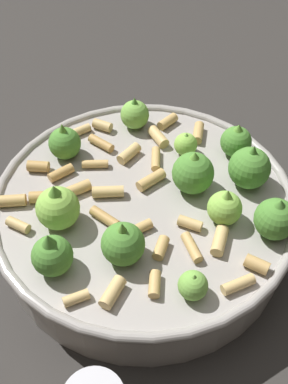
% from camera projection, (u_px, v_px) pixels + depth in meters
% --- Properties ---
extents(ground_plane, '(2.40, 2.40, 0.00)m').
position_uv_depth(ground_plane, '(144.00, 233.00, 0.54)').
color(ground_plane, '#2D2B28').
extents(cooking_pan, '(0.33, 0.33, 0.11)m').
position_uv_depth(cooking_pan, '(146.00, 211.00, 0.51)').
color(cooking_pan, '#9E9993').
rests_on(cooking_pan, ground).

